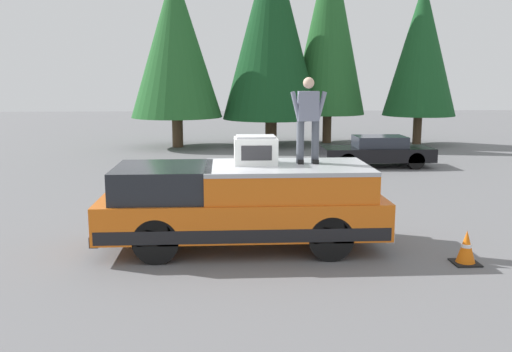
% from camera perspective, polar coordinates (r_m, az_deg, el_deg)
% --- Properties ---
extents(ground_plane, '(90.00, 90.00, 0.00)m').
position_cam_1_polar(ground_plane, '(11.53, -3.18, -6.74)').
color(ground_plane, slate).
extents(pickup_truck, '(2.01, 5.54, 1.65)m').
position_cam_1_polar(pickup_truck, '(10.93, -1.38, -2.94)').
color(pickup_truck, orange).
rests_on(pickup_truck, ground).
extents(compressor_unit, '(0.65, 0.84, 0.56)m').
position_cam_1_polar(compressor_unit, '(10.93, -0.04, 2.68)').
color(compressor_unit, silver).
rests_on(compressor_unit, pickup_truck).
extents(person_on_truck_bed, '(0.29, 0.72, 1.69)m').
position_cam_1_polar(person_on_truck_bed, '(11.03, 5.37, 5.96)').
color(person_on_truck_bed, '#4C515B').
rests_on(person_on_truck_bed, pickup_truck).
extents(parked_car_black, '(1.64, 4.10, 1.16)m').
position_cam_1_polar(parked_car_black, '(21.49, 12.34, 2.49)').
color(parked_car_black, black).
rests_on(parked_car_black, ground).
extents(traffic_cone, '(0.47, 0.47, 0.62)m').
position_cam_1_polar(traffic_cone, '(10.82, 20.76, -6.95)').
color(traffic_cone, black).
rests_on(traffic_cone, ground).
extents(conifer_far_left, '(3.55, 3.55, 7.98)m').
position_cam_1_polar(conifer_far_left, '(28.94, 16.60, 12.40)').
color(conifer_far_left, '#4C3826').
rests_on(conifer_far_left, ground).
extents(conifer_left, '(3.75, 3.75, 10.38)m').
position_cam_1_polar(conifer_left, '(29.02, 7.52, 15.10)').
color(conifer_left, '#4C3826').
rests_on(conifer_left, ground).
extents(conifer_center_left, '(4.78, 4.78, 10.15)m').
position_cam_1_polar(conifer_center_left, '(27.82, 1.60, 15.00)').
color(conifer_center_left, '#4C3826').
rests_on(conifer_center_left, ground).
extents(conifer_center_right, '(4.34, 4.34, 8.39)m').
position_cam_1_polar(conifer_center_right, '(27.13, -8.27, 13.31)').
color(conifer_center_right, '#4C3826').
rests_on(conifer_center_right, ground).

